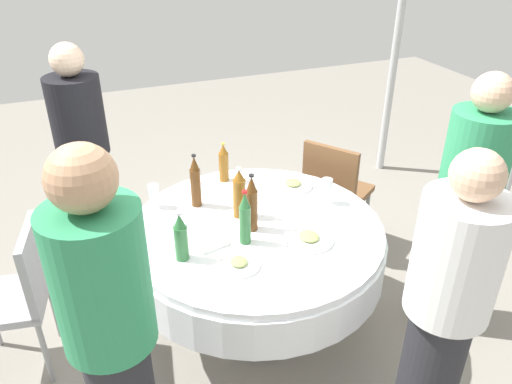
{
  "coord_description": "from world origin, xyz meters",
  "views": [
    {
      "loc": [
        -2.12,
        0.85,
        2.24
      ],
      "look_at": [
        0.0,
        0.0,
        0.95
      ],
      "focal_mm": 35.11,
      "sensor_mm": 36.0,
      "label": 1
    }
  ],
  "objects_px": {
    "bottle_amber_inner": "(224,163)",
    "wine_glass_front": "(327,186)",
    "bottle_amber_front": "(239,194)",
    "person_front": "(85,157)",
    "plate_mid": "(309,238)",
    "bottle_brown_near": "(195,182)",
    "plate_right": "(239,264)",
    "wine_glass_far": "(153,192)",
    "person_east": "(466,206)",
    "bottle_brown_east": "(252,204)",
    "chair_west": "(20,289)",
    "dining_table": "(256,248)",
    "plate_rear": "(293,185)",
    "bottle_green_west": "(181,237)",
    "person_inner": "(112,335)",
    "person_near": "(444,312)",
    "bottle_green_far": "(245,219)",
    "chair_south": "(334,188)"
  },
  "relations": [
    {
      "from": "person_east",
      "to": "bottle_green_west",
      "type": "bearing_deg",
      "value": -80.27
    },
    {
      "from": "plate_rear",
      "to": "person_inner",
      "type": "xyz_separation_m",
      "value": [
        -0.99,
        1.22,
        0.11
      ]
    },
    {
      "from": "wine_glass_front",
      "to": "plate_mid",
      "type": "height_order",
      "value": "wine_glass_front"
    },
    {
      "from": "person_front",
      "to": "bottle_brown_east",
      "type": "bearing_deg",
      "value": -91.63
    },
    {
      "from": "plate_mid",
      "to": "person_inner",
      "type": "relative_size",
      "value": 0.16
    },
    {
      "from": "bottle_green_far",
      "to": "chair_west",
      "type": "height_order",
      "value": "bottle_green_far"
    },
    {
      "from": "wine_glass_far",
      "to": "person_east",
      "type": "xyz_separation_m",
      "value": [
        -0.76,
        -1.57,
        -0.02
      ]
    },
    {
      "from": "bottle_brown_east",
      "to": "chair_west",
      "type": "relative_size",
      "value": 0.38
    },
    {
      "from": "plate_mid",
      "to": "plate_rear",
      "type": "bearing_deg",
      "value": -17.31
    },
    {
      "from": "bottle_amber_inner",
      "to": "plate_rear",
      "type": "xyz_separation_m",
      "value": [
        -0.23,
        -0.37,
        -0.11
      ]
    },
    {
      "from": "bottle_brown_east",
      "to": "person_front",
      "type": "xyz_separation_m",
      "value": [
        1.1,
        0.75,
        -0.08
      ]
    },
    {
      "from": "dining_table",
      "to": "chair_west",
      "type": "relative_size",
      "value": 1.63
    },
    {
      "from": "wine_glass_front",
      "to": "person_inner",
      "type": "bearing_deg",
      "value": 119.29
    },
    {
      "from": "plate_right",
      "to": "person_inner",
      "type": "xyz_separation_m",
      "value": [
        -0.36,
        0.63,
        0.11
      ]
    },
    {
      "from": "bottle_brown_east",
      "to": "person_inner",
      "type": "bearing_deg",
      "value": 128.29
    },
    {
      "from": "wine_glass_far",
      "to": "chair_south",
      "type": "distance_m",
      "value": 1.34
    },
    {
      "from": "bottle_brown_east",
      "to": "plate_right",
      "type": "xyz_separation_m",
      "value": [
        -0.28,
        0.17,
        -0.14
      ]
    },
    {
      "from": "bottle_green_west",
      "to": "wine_glass_far",
      "type": "bearing_deg",
      "value": 2.54
    },
    {
      "from": "bottle_amber_front",
      "to": "bottle_green_west",
      "type": "relative_size",
      "value": 1.12
    },
    {
      "from": "dining_table",
      "to": "bottle_green_far",
      "type": "height_order",
      "value": "bottle_green_far"
    },
    {
      "from": "wine_glass_front",
      "to": "person_near",
      "type": "distance_m",
      "value": 1.05
    },
    {
      "from": "bottle_green_west",
      "to": "chair_west",
      "type": "distance_m",
      "value": 0.94
    },
    {
      "from": "dining_table",
      "to": "bottle_green_far",
      "type": "bearing_deg",
      "value": 138.09
    },
    {
      "from": "bottle_green_west",
      "to": "wine_glass_front",
      "type": "relative_size",
      "value": 1.73
    },
    {
      "from": "bottle_amber_front",
      "to": "person_front",
      "type": "distance_m",
      "value": 1.21
    },
    {
      "from": "wine_glass_front",
      "to": "person_near",
      "type": "relative_size",
      "value": 0.1
    },
    {
      "from": "wine_glass_front",
      "to": "plate_right",
      "type": "relative_size",
      "value": 0.75
    },
    {
      "from": "bottle_green_far",
      "to": "person_east",
      "type": "relative_size",
      "value": 0.19
    },
    {
      "from": "wine_glass_front",
      "to": "person_east",
      "type": "distance_m",
      "value": 0.77
    },
    {
      "from": "plate_mid",
      "to": "wine_glass_far",
      "type": "bearing_deg",
      "value": 46.62
    },
    {
      "from": "person_inner",
      "to": "dining_table",
      "type": "bearing_deg",
      "value": -90.0
    },
    {
      "from": "bottle_brown_east",
      "to": "person_east",
      "type": "relative_size",
      "value": 0.21
    },
    {
      "from": "bottle_green_west",
      "to": "chair_south",
      "type": "bearing_deg",
      "value": -61.15
    },
    {
      "from": "bottle_brown_near",
      "to": "plate_right",
      "type": "xyz_separation_m",
      "value": [
        -0.63,
        -0.03,
        -0.14
      ]
    },
    {
      "from": "bottle_brown_east",
      "to": "chair_west",
      "type": "xyz_separation_m",
      "value": [
        0.23,
        1.21,
        -0.38
      ]
    },
    {
      "from": "chair_west",
      "to": "bottle_amber_front",
      "type": "bearing_deg",
      "value": -84.21
    },
    {
      "from": "dining_table",
      "to": "bottle_amber_inner",
      "type": "height_order",
      "value": "bottle_amber_inner"
    },
    {
      "from": "plate_rear",
      "to": "chair_west",
      "type": "height_order",
      "value": "chair_west"
    },
    {
      "from": "plate_right",
      "to": "chair_south",
      "type": "distance_m",
      "value": 1.36
    },
    {
      "from": "person_front",
      "to": "chair_west",
      "type": "xyz_separation_m",
      "value": [
        -0.87,
        0.45,
        -0.3
      ]
    },
    {
      "from": "bottle_green_west",
      "to": "chair_west",
      "type": "relative_size",
      "value": 0.31
    },
    {
      "from": "dining_table",
      "to": "plate_right",
      "type": "relative_size",
      "value": 6.85
    },
    {
      "from": "chair_south",
      "to": "dining_table",
      "type": "bearing_deg",
      "value": -90.0
    },
    {
      "from": "bottle_amber_inner",
      "to": "wine_glass_front",
      "type": "distance_m",
      "value": 0.67
    },
    {
      "from": "bottle_brown_east",
      "to": "chair_south",
      "type": "xyz_separation_m",
      "value": [
        0.58,
        -0.86,
        -0.38
      ]
    },
    {
      "from": "plate_rear",
      "to": "bottle_brown_east",
      "type": "bearing_deg",
      "value": 130.35
    },
    {
      "from": "person_east",
      "to": "dining_table",
      "type": "bearing_deg",
      "value": -90.0
    },
    {
      "from": "wine_glass_far",
      "to": "plate_mid",
      "type": "relative_size",
      "value": 0.55
    },
    {
      "from": "bottle_amber_front",
      "to": "dining_table",
      "type": "bearing_deg",
      "value": -160.34
    },
    {
      "from": "plate_mid",
      "to": "wine_glass_front",
      "type": "bearing_deg",
      "value": -40.87
    }
  ]
}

